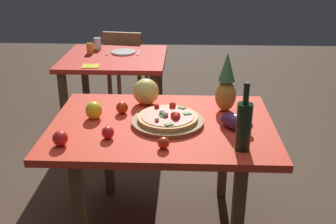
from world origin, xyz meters
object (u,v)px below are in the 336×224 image
pizza_board (168,122)px  fork_utensil (108,52)px  tomato_near_board (60,138)px  napkin_folded (91,66)px  dining_chair (126,64)px  tomato_beside_pepper (108,133)px  pizza (168,117)px  drinking_glass_water (98,43)px  tomato_at_corner (163,143)px  wine_bottle (244,125)px  melon (146,92)px  tomato_by_bottle (122,108)px  drinking_glass_juice (90,48)px  display_table (162,137)px  knife_utensil (139,53)px  dinner_plate (124,52)px  pineapple_left (226,85)px  bell_pepper (94,111)px  background_table (115,68)px  eggplant (236,122)px

pizza_board → fork_utensil: bearing=111.6°
tomato_near_board → napkin_folded: tomato_near_board is taller
dining_chair → tomato_beside_pepper: dining_chair is taller
pizza → drinking_glass_water: bearing=113.7°
napkin_folded → pizza_board: bearing=-58.4°
pizza_board → tomato_at_corner: 0.30m
wine_bottle → melon: bearing=132.0°
tomato_by_bottle → drinking_glass_juice: (-0.50, 1.39, 0.01)m
fork_utensil → tomato_at_corner: bearing=-72.7°
display_table → drinking_glass_juice: size_ratio=13.77×
tomato_by_bottle → drinking_glass_water: drinking_glass_water is taller
pizza_board → knife_utensil: size_ratio=2.28×
dining_chair → dinner_plate: dining_chair is taller
pineapple_left → napkin_folded: 1.37m
drinking_glass_juice → bell_pepper: bearing=-76.8°
pizza_board → pineapple_left: pineapple_left is taller
display_table → drinking_glass_juice: 1.70m
background_table → knife_utensil: knife_utensil is taller
tomato_near_board → fork_utensil: size_ratio=0.44×
knife_utensil → dinner_plate: bearing=-179.4°
dinner_plate → fork_utensil: 0.14m
background_table → drinking_glass_water: (-0.20, 0.26, 0.17)m
display_table → melon: size_ratio=7.73×
background_table → pizza_board: size_ratio=2.22×
wine_bottle → dinner_plate: 2.03m
pizza_board → napkin_folded: (-0.68, 1.11, -0.01)m
wine_bottle → melon: 0.79m
background_table → melon: bearing=-71.0°
bell_pepper → drinking_glass_juice: 1.51m
background_table → pineapple_left: pineapple_left is taller
bell_pepper → tomato_beside_pepper: bell_pepper is taller
drinking_glass_water → pineapple_left: bearing=-53.9°
napkin_folded → bell_pepper: bearing=-76.6°
bell_pepper → tomato_by_bottle: 0.17m
dining_chair → tomato_by_bottle: dining_chair is taller
eggplant → dinner_plate: (-0.85, 1.61, -0.04)m
pineapple_left → knife_utensil: pineapple_left is taller
eggplant → fork_utensil: bearing=121.6°
pizza → bell_pepper: bell_pepper is taller
tomato_near_board → dinner_plate: tomato_near_board is taller
background_table → pizza_board: 1.53m
tomato_beside_pepper → napkin_folded: (-0.38, 1.30, -0.03)m
drinking_glass_water → melon: bearing=-67.0°
melon → tomato_beside_pepper: size_ratio=2.46×
background_table → tomato_at_corner: (0.53, -1.73, 0.14)m
display_table → drinking_glass_water: (-0.71, 1.68, 0.14)m
pizza → bell_pepper: size_ratio=3.22×
bell_pepper → fork_utensil: size_ratio=0.59×
bell_pepper → pizza: bearing=-7.6°
bell_pepper → napkin_folded: 1.08m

